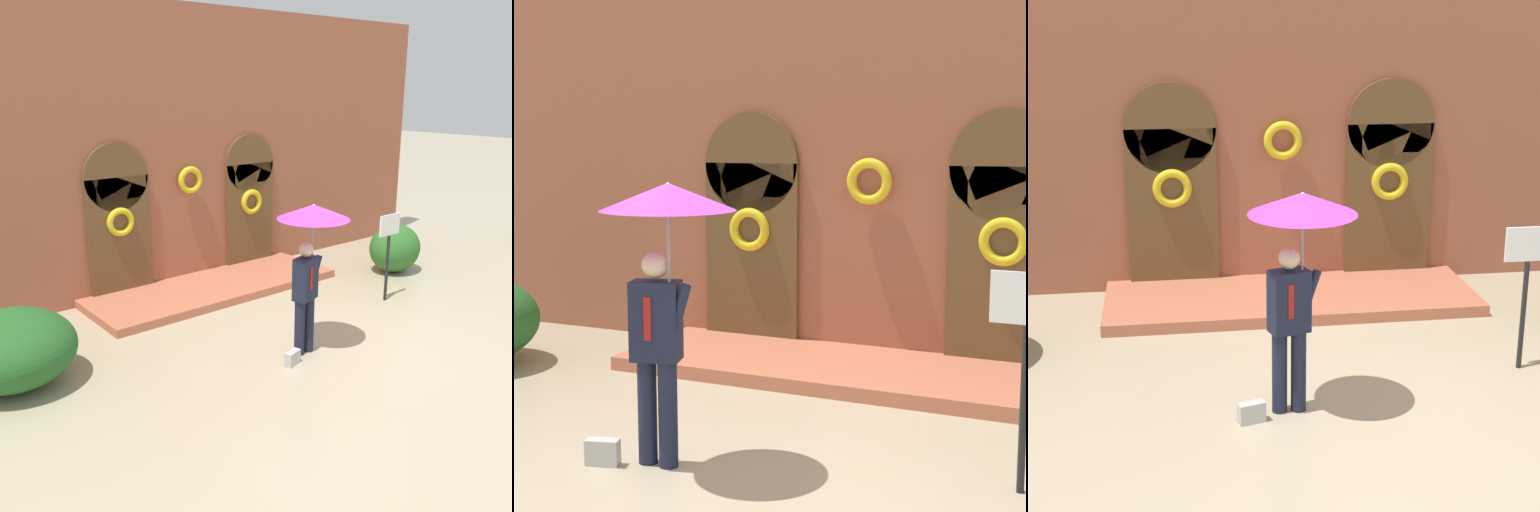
# 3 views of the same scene
# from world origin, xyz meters

# --- Properties ---
(ground_plane) EXTENTS (80.00, 80.00, 0.00)m
(ground_plane) POSITION_xyz_m (0.00, 0.00, 0.00)
(ground_plane) COLOR tan
(building_facade) EXTENTS (14.00, 2.30, 5.60)m
(building_facade) POSITION_xyz_m (-0.00, 4.15, 2.68)
(building_facade) COLOR #9E563D
(building_facade) RESTS_ON ground
(person_with_umbrella) EXTENTS (1.10, 1.10, 2.36)m
(person_with_umbrella) POSITION_xyz_m (-0.41, -0.14, 1.91)
(person_with_umbrella) COLOR #191E33
(person_with_umbrella) RESTS_ON ground
(handbag) EXTENTS (0.30, 0.19, 0.22)m
(handbag) POSITION_xyz_m (-0.93, -0.34, 0.11)
(handbag) COLOR #B7B7B2
(handbag) RESTS_ON ground
(sign_post) EXTENTS (0.56, 0.06, 1.72)m
(sign_post) POSITION_xyz_m (2.33, 0.54, 1.16)
(sign_post) COLOR black
(sign_post) RESTS_ON ground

